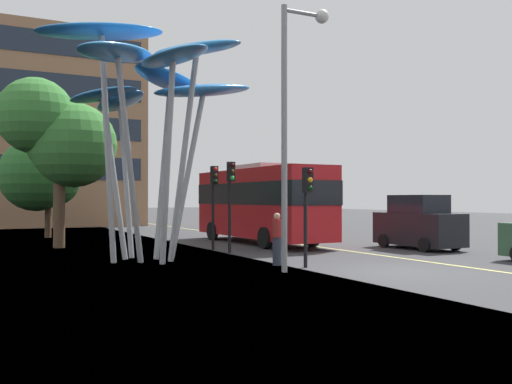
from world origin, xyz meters
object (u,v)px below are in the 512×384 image
red_bus (260,201)px  pedestrian (277,239)px  street_lamp (294,102)px  traffic_light_kerb_near (307,195)px  leaf_sculpture (150,82)px  traffic_light_kerb_far (231,187)px  car_parked_mid (418,224)px  traffic_light_island_mid (214,189)px

red_bus → pedestrian: (-3.79, -8.49, -1.24)m
red_bus → street_lamp: size_ratio=1.27×
traffic_light_kerb_near → street_lamp: 2.99m
leaf_sculpture → traffic_light_kerb_far: (3.73, 1.23, -3.68)m
leaf_sculpture → car_parked_mid: size_ratio=2.03×
street_lamp → pedestrian: (0.29, 1.60, -4.27)m
traffic_light_island_mid → street_lamp: size_ratio=0.44×
car_parked_mid → street_lamp: size_ratio=0.51×
leaf_sculpture → traffic_light_kerb_far: 5.38m
car_parked_mid → red_bus: bearing=128.5°
traffic_light_kerb_far → street_lamp: 6.67m
red_bus → leaf_sculpture: size_ratio=1.22×
red_bus → leaf_sculpture: (-7.14, -5.17, 4.25)m
street_lamp → traffic_light_island_mid: bearing=85.7°
traffic_light_kerb_near → pedestrian: (-0.53, 1.03, -1.46)m
traffic_light_island_mid → pedestrian: 6.32m
traffic_light_kerb_near → pedestrian: traffic_light_kerb_near is taller
red_bus → traffic_light_kerb_far: red_bus is taller
traffic_light_kerb_far → traffic_light_island_mid: (-0.09, 1.52, -0.07)m
car_parked_mid → pedestrian: (-8.52, -2.55, -0.23)m
traffic_light_kerb_far → car_parked_mid: 8.52m
leaf_sculpture → street_lamp: leaf_sculpture is taller
red_bus → pedestrian: size_ratio=5.92×
traffic_light_kerb_near → car_parked_mid: 8.84m
traffic_light_kerb_far → pedestrian: 4.91m
red_bus → street_lamp: 11.30m
red_bus → street_lamp: bearing=-112.0°
car_parked_mid → street_lamp: (-8.81, -4.16, 4.04)m
red_bus → car_parked_mid: bearing=-51.5°
leaf_sculpture → traffic_light_kerb_far: leaf_sculpture is taller
car_parked_mid → traffic_light_kerb_near: bearing=-155.8°
traffic_light_kerb_near → street_lamp: bearing=-145.0°
traffic_light_kerb_far → car_parked_mid: (8.14, -2.00, -1.57)m
leaf_sculpture → car_parked_mid: 13.00m
leaf_sculpture → pedestrian: leaf_sculpture is taller
leaf_sculpture → traffic_light_island_mid: 5.91m
red_bus → leaf_sculpture: leaf_sculpture is taller
traffic_light_island_mid → car_parked_mid: 9.07m
street_lamp → leaf_sculpture: bearing=121.8°
traffic_light_kerb_near → street_lamp: street_lamp is taller
leaf_sculpture → traffic_light_kerb_near: bearing=-48.3°
red_bus → car_parked_mid: red_bus is taller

